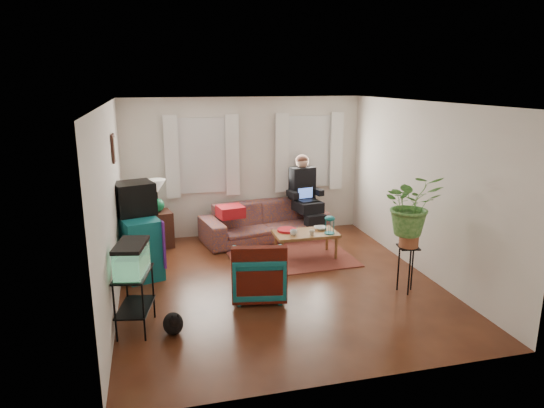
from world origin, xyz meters
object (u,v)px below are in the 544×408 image
object	(u,v)px
plant_stand	(407,269)
armchair	(258,272)
aquarium_stand	(135,301)
side_table	(159,229)
coffee_table	(306,245)
sofa	(265,215)
dresser	(138,244)

from	to	relation	value
plant_stand	armchair	bearing A→B (deg)	169.95
aquarium_stand	plant_stand	xyz separation A→B (m)	(3.65, 0.17, -0.02)
armchair	plant_stand	bearing A→B (deg)	-179.94
armchair	plant_stand	xyz separation A→B (m)	(2.04, -0.36, -0.02)
side_table	armchair	size ratio (longest dim) A/B	0.89
side_table	coffee_table	distance (m)	2.63
side_table	coffee_table	xyz separation A→B (m)	(2.36, -1.16, -0.10)
sofa	plant_stand	bearing A→B (deg)	-74.25
coffee_table	aquarium_stand	bearing A→B (deg)	-145.71
side_table	aquarium_stand	bearing A→B (deg)	-96.70
side_table	plant_stand	distance (m)	4.34
armchair	sofa	bearing A→B (deg)	-95.13
sofa	aquarium_stand	world-z (taller)	sofa
dresser	coffee_table	distance (m)	2.71
coffee_table	plant_stand	bearing A→B (deg)	-59.91
sofa	coffee_table	bearing A→B (deg)	-79.36
plant_stand	aquarium_stand	bearing A→B (deg)	-177.40
sofa	plant_stand	xyz separation A→B (m)	(1.38, -2.78, -0.12)
armchair	plant_stand	world-z (taller)	armchair
sofa	side_table	distance (m)	1.93
side_table	plant_stand	xyz separation A→B (m)	(3.30, -2.81, 0.02)
aquarium_stand	side_table	bearing A→B (deg)	94.92
coffee_table	plant_stand	distance (m)	1.91
side_table	armchair	bearing A→B (deg)	-62.69
sofa	coffee_table	world-z (taller)	sofa
dresser	plant_stand	bearing A→B (deg)	-40.52
dresser	aquarium_stand	distance (m)	1.81
sofa	aquarium_stand	distance (m)	3.72
dresser	coffee_table	bearing A→B (deg)	-16.04
sofa	plant_stand	size ratio (longest dim) A/B	3.45
sofa	dresser	xyz separation A→B (m)	(-2.26, -1.14, 0.00)
aquarium_stand	armchair	xyz separation A→B (m)	(1.62, 0.53, 0.00)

